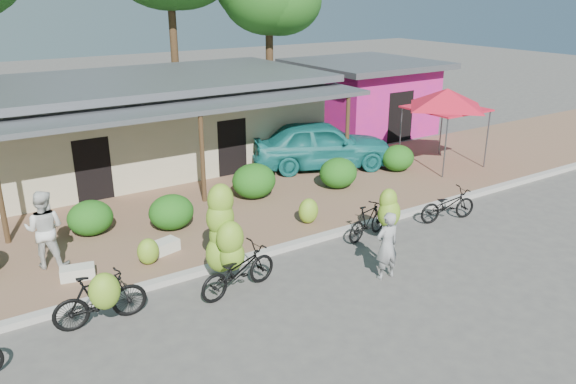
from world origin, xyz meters
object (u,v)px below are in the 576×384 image
sack_far (78,272)px  bike_left (101,298)px  bike_center (231,251)px  red_canopy (447,99)px  vendor (387,246)px  bike_far_right (448,205)px  teal_van (321,144)px  bystander (45,229)px  sack_near (162,247)px  bike_right (375,217)px

sack_far → bike_left: bearing=-90.5°
bike_center → red_canopy: bearing=-80.7°
red_canopy → vendor: 9.45m
vendor → red_canopy: bearing=-140.3°
vendor → bike_center: bearing=-20.8°
bike_far_right → teal_van: bearing=12.9°
bike_center → teal_van: bearing=-58.8°
red_canopy → bystander: bearing=-177.3°
bike_left → teal_van: bearing=-55.1°
sack_near → sack_far: 2.10m
vendor → bystander: size_ratio=0.86×
sack_far → teal_van: teal_van is taller
bike_far_right → teal_van: teal_van is taller
bike_center → teal_van: size_ratio=0.47×
bike_center → bike_far_right: bearing=-99.3°
vendor → bystander: 7.95m
sack_near → sack_far: sack_near is taller
sack_far → bystander: size_ratio=0.40×
bike_far_right → vendor: 4.18m
bike_right → bystander: size_ratio=0.89×
bike_right → teal_van: (2.47, 5.78, 0.32)m
bike_left → vendor: size_ratio=1.15×
bike_far_right → bystander: 10.75m
bike_right → bike_far_right: bearing=-106.2°
bike_left → bike_center: bike_center is taller
red_canopy → vendor: red_canopy is taller
sack_far → teal_van: bearing=21.7°
vendor → bystander: bearing=-30.9°
bike_far_right → bike_left: bearing=101.1°
bike_center → bike_right: bike_center is taller
sack_near → teal_van: size_ratio=0.17×
sack_near → vendor: vendor is taller
red_canopy → sack_far: 13.96m
bike_left → teal_van: (9.70, 5.94, 0.35)m
red_canopy → teal_van: bearing=151.1°
red_canopy → bike_right: (-6.45, -3.58, -1.94)m
sack_near → vendor: size_ratio=0.52×
sack_near → bike_right: bearing=-22.4°
red_canopy → vendor: bearing=-145.1°
bike_far_right → sack_near: (-7.80, 2.23, -0.21)m
vendor → teal_van: 8.34m
bike_right → sack_far: (-7.21, 1.92, -0.41)m
bike_far_right → bystander: size_ratio=1.01×
red_canopy → bystander: red_canopy is taller
sack_near → sack_far: size_ratio=1.13×
bike_far_right → vendor: vendor is taller
bike_right → bike_far_right: size_ratio=0.88×
teal_van → vendor: bearing=176.9°
bike_left → bike_center: 2.87m
bike_left → sack_far: size_ratio=2.50×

